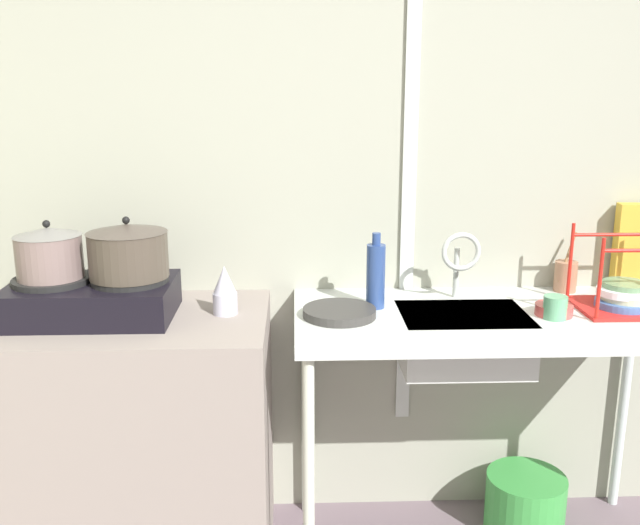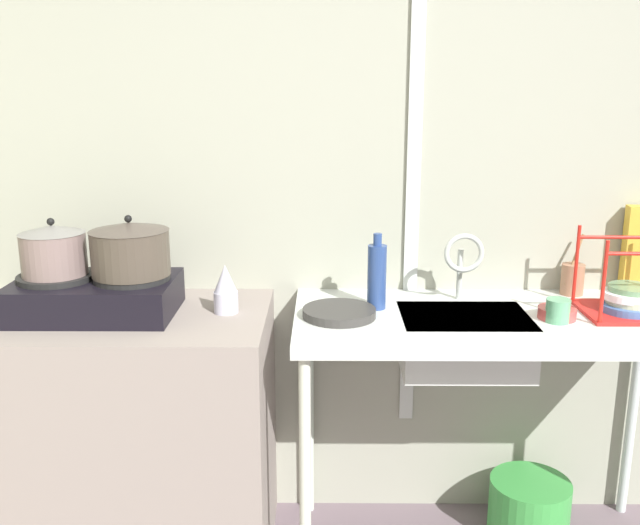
{
  "view_description": "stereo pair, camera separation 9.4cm",
  "coord_description": "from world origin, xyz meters",
  "px_view_note": "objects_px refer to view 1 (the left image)",
  "views": [
    {
      "loc": [
        -0.56,
        -0.61,
        1.61
      ],
      "look_at": [
        -0.49,
        1.54,
        1.07
      ],
      "focal_mm": 38.93,
      "sensor_mm": 36.0,
      "label": 1
    },
    {
      "loc": [
        -0.47,
        -0.62,
        1.61
      ],
      "look_at": [
        -0.49,
        1.54,
        1.07
      ],
      "focal_mm": 38.93,
      "sensor_mm": 36.0,
      "label": 2
    }
  ],
  "objects_px": {
    "pot_on_left_burner": "(49,253)",
    "cup_by_rack": "(555,307)",
    "stove": "(92,298)",
    "bucket_on_floor": "(525,504)",
    "sink_basin": "(462,339)",
    "small_bowl_on_drainboard": "(554,310)",
    "utensil_jar": "(566,276)",
    "frying_pan": "(339,312)",
    "dish_rack": "(624,296)",
    "bottle_by_sink": "(376,275)",
    "pot_on_right_burner": "(128,250)",
    "percolator": "(225,290)",
    "cereal_box": "(637,247)",
    "faucet": "(460,256)"
  },
  "relations": [
    {
      "from": "frying_pan",
      "to": "pot_on_right_burner",
      "type": "bearing_deg",
      "value": 178.13
    },
    {
      "from": "sink_basin",
      "to": "stove",
      "type": "bearing_deg",
      "value": 179.65
    },
    {
      "from": "utensil_jar",
      "to": "bucket_on_floor",
      "type": "distance_m",
      "value": 0.86
    },
    {
      "from": "sink_basin",
      "to": "bottle_by_sink",
      "type": "height_order",
      "value": "bottle_by_sink"
    },
    {
      "from": "stove",
      "to": "pot_on_right_burner",
      "type": "distance_m",
      "value": 0.2
    },
    {
      "from": "bottle_by_sink",
      "to": "cereal_box",
      "type": "bearing_deg",
      "value": 10.43
    },
    {
      "from": "small_bowl_on_drainboard",
      "to": "utensil_jar",
      "type": "relative_size",
      "value": 0.56
    },
    {
      "from": "stove",
      "to": "bucket_on_floor",
      "type": "height_order",
      "value": "stove"
    },
    {
      "from": "pot_on_right_burner",
      "to": "dish_rack",
      "type": "height_order",
      "value": "pot_on_right_burner"
    },
    {
      "from": "pot_on_right_burner",
      "to": "percolator",
      "type": "relative_size",
      "value": 1.56
    },
    {
      "from": "stove",
      "to": "cup_by_rack",
      "type": "relative_size",
      "value": 6.8
    },
    {
      "from": "pot_on_left_burner",
      "to": "bucket_on_floor",
      "type": "xyz_separation_m",
      "value": [
        1.62,
        0.1,
        -1.0
      ]
    },
    {
      "from": "pot_on_left_burner",
      "to": "cup_by_rack",
      "type": "xyz_separation_m",
      "value": [
        1.61,
        -0.07,
        -0.18
      ]
    },
    {
      "from": "stove",
      "to": "utensil_jar",
      "type": "bearing_deg",
      "value": 8.31
    },
    {
      "from": "stove",
      "to": "bottle_by_sink",
      "type": "bearing_deg",
      "value": 4.39
    },
    {
      "from": "sink_basin",
      "to": "pot_on_right_burner",
      "type": "bearing_deg",
      "value": 179.61
    },
    {
      "from": "sink_basin",
      "to": "faucet",
      "type": "distance_m",
      "value": 0.29
    },
    {
      "from": "cup_by_rack",
      "to": "bottle_by_sink",
      "type": "height_order",
      "value": "bottle_by_sink"
    },
    {
      "from": "dish_rack",
      "to": "cereal_box",
      "type": "xyz_separation_m",
      "value": [
        0.14,
        0.23,
        0.11
      ]
    },
    {
      "from": "pot_on_right_burner",
      "to": "sink_basin",
      "type": "xyz_separation_m",
      "value": [
        1.08,
        -0.01,
        -0.31
      ]
    },
    {
      "from": "frying_pan",
      "to": "cup_by_rack",
      "type": "bearing_deg",
      "value": -3.72
    },
    {
      "from": "faucet",
      "to": "dish_rack",
      "type": "distance_m",
      "value": 0.55
    },
    {
      "from": "bucket_on_floor",
      "to": "stove",
      "type": "bearing_deg",
      "value": -176.32
    },
    {
      "from": "pot_on_right_burner",
      "to": "bottle_by_sink",
      "type": "height_order",
      "value": "pot_on_right_burner"
    },
    {
      "from": "bottle_by_sink",
      "to": "bucket_on_floor",
      "type": "xyz_separation_m",
      "value": [
        0.58,
        0.03,
        -0.89
      ]
    },
    {
      "from": "stove",
      "to": "bottle_by_sink",
      "type": "relative_size",
      "value": 2.01
    },
    {
      "from": "utensil_jar",
      "to": "bucket_on_floor",
      "type": "relative_size",
      "value": 0.75
    },
    {
      "from": "pot_on_left_burner",
      "to": "cup_by_rack",
      "type": "distance_m",
      "value": 1.62
    },
    {
      "from": "dish_rack",
      "to": "cereal_box",
      "type": "bearing_deg",
      "value": 58.09
    },
    {
      "from": "cereal_box",
      "to": "pot_on_left_burner",
      "type": "bearing_deg",
      "value": -167.81
    },
    {
      "from": "dish_rack",
      "to": "bottle_by_sink",
      "type": "bearing_deg",
      "value": 176.23
    },
    {
      "from": "pot_on_right_burner",
      "to": "cup_by_rack",
      "type": "xyz_separation_m",
      "value": [
        1.36,
        -0.07,
        -0.18
      ]
    },
    {
      "from": "cereal_box",
      "to": "pot_on_right_burner",
      "type": "bearing_deg",
      "value": -166.83
    },
    {
      "from": "sink_basin",
      "to": "cup_by_rack",
      "type": "height_order",
      "value": "cup_by_rack"
    },
    {
      "from": "cereal_box",
      "to": "bottle_by_sink",
      "type": "bearing_deg",
      "value": -164.43
    },
    {
      "from": "dish_rack",
      "to": "percolator",
      "type": "bearing_deg",
      "value": 179.78
    },
    {
      "from": "faucet",
      "to": "dish_rack",
      "type": "bearing_deg",
      "value": -12.16
    },
    {
      "from": "cup_by_rack",
      "to": "bottle_by_sink",
      "type": "bearing_deg",
      "value": 166.29
    },
    {
      "from": "percolator",
      "to": "bottle_by_sink",
      "type": "bearing_deg",
      "value": 5.63
    },
    {
      "from": "sink_basin",
      "to": "frying_pan",
      "type": "xyz_separation_m",
      "value": [
        -0.41,
        -0.01,
        0.1
      ]
    },
    {
      "from": "sink_basin",
      "to": "utensil_jar",
      "type": "relative_size",
      "value": 1.92
    },
    {
      "from": "cup_by_rack",
      "to": "pot_on_right_burner",
      "type": "bearing_deg",
      "value": 177.19
    },
    {
      "from": "pot_on_right_burner",
      "to": "sink_basin",
      "type": "relative_size",
      "value": 0.61
    },
    {
      "from": "pot_on_left_burner",
      "to": "stove",
      "type": "bearing_deg",
      "value": 0.0
    },
    {
      "from": "pot_on_left_burner",
      "to": "cereal_box",
      "type": "distance_m",
      "value": 2.03
    },
    {
      "from": "frying_pan",
      "to": "bucket_on_floor",
      "type": "height_order",
      "value": "frying_pan"
    },
    {
      "from": "sink_basin",
      "to": "small_bowl_on_drainboard",
      "type": "xyz_separation_m",
      "value": [
        0.29,
        -0.03,
        0.11
      ]
    },
    {
      "from": "bottle_by_sink",
      "to": "pot_on_right_burner",
      "type": "bearing_deg",
      "value": -174.93
    },
    {
      "from": "sink_basin",
      "to": "bucket_on_floor",
      "type": "xyz_separation_m",
      "value": [
        0.29,
        0.1,
        -0.69
      ]
    },
    {
      "from": "stove",
      "to": "sink_basin",
      "type": "relative_size",
      "value": 1.23
    }
  ]
}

